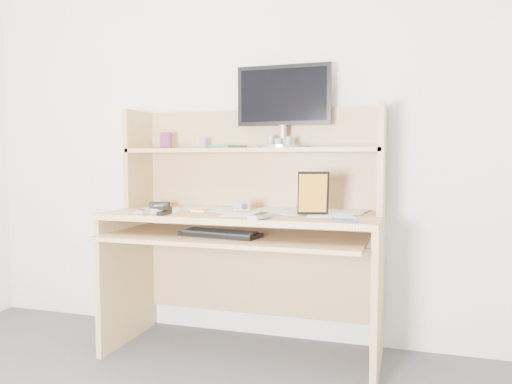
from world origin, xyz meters
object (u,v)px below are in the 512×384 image
(desk, at_px, (248,221))
(game_case, at_px, (313,193))
(tv_remote, at_px, (261,216))
(monitor, at_px, (283,104))
(keyboard, at_px, (220,234))

(desk, bearing_deg, game_case, -21.12)
(desk, height_order, tv_remote, desk)
(desk, height_order, game_case, desk)
(desk, distance_m, tv_remote, 0.39)
(desk, bearing_deg, tv_remote, -62.52)
(tv_remote, height_order, game_case, game_case)
(game_case, distance_m, monitor, 0.57)
(desk, relative_size, keyboard, 3.35)
(game_case, bearing_deg, monitor, 112.73)
(game_case, bearing_deg, keyboard, 179.52)
(keyboard, distance_m, monitor, 0.79)
(desk, distance_m, game_case, 0.44)
(keyboard, bearing_deg, monitor, 70.80)
(game_case, relative_size, monitor, 0.41)
(keyboard, height_order, game_case, game_case)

